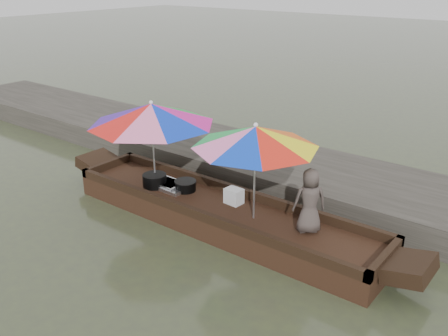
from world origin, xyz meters
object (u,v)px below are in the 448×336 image
Objects in this scene: umbrella_stern at (255,172)px; supply_bag at (234,196)px; charcoal_grill at (185,186)px; boat_hull at (220,216)px; umbrella_bow at (153,144)px; cooking_pot at (155,180)px; vendor at (310,201)px; tray_crayfish at (167,184)px; tray_scallop at (172,187)px.

supply_bag is at bearing 157.23° from umbrella_stern.
supply_bag is (0.98, 0.11, 0.04)m from charcoal_grill.
supply_bag is 0.89m from umbrella_stern.
umbrella_bow is (-1.50, 0.00, 0.95)m from boat_hull.
umbrella_stern reaches higher than boat_hull.
supply_bag is (1.54, 0.30, 0.02)m from cooking_pot.
charcoal_grill is at bearing 171.88° from boat_hull.
umbrella_bow is at bearing 129.10° from cooking_pot.
umbrella_stern is at bearing -33.77° from vendor.
tray_crayfish reaches higher than tray_scallop.
umbrella_bow reaches higher than charcoal_grill.
tray_scallop is 1.25m from supply_bag.
vendor is 0.93m from umbrella_stern.
cooking_pot is 3.02m from vendor.
cooking_pot reaches higher than charcoal_grill.
umbrella_stern is (-0.88, -0.15, 0.28)m from vendor.
tray_crayfish is 2.14× the size of supply_bag.
supply_bag is (0.10, 0.24, 0.30)m from boat_hull.
tray_crayfish is 0.31× the size of umbrella_stern.
charcoal_grill is 1.30× the size of supply_bag.
vendor is at bearing 1.77° from tray_crayfish.
umbrella_bow reaches higher than vendor.
tray_crayfish is (-1.26, 0.06, 0.22)m from boat_hull.
boat_hull is 1.78m from umbrella_bow.
charcoal_grill is (0.38, 0.06, 0.04)m from tray_crayfish.
cooking_pot is at bearing -168.84° from supply_bag.
supply_bag is at bearing 11.16° from cooking_pot.
supply_bag is 1.49m from vendor.
charcoal_grill is at bearing -173.55° from supply_bag.
tray_crayfish is 0.60× the size of vendor.
tray_crayfish is at bearing 178.19° from umbrella_stern.
boat_hull is at bearing 180.00° from umbrella_stern.
boat_hull is 1.69m from vendor.
tray_scallop is 0.60× the size of vendor.
umbrella_stern is (0.66, 0.00, 0.95)m from boat_hull.
charcoal_grill is (0.25, 0.10, 0.06)m from tray_scallop.
tray_crayfish is 2.84m from vendor.
cooking_pot is 0.72× the size of tray_crayfish.
vendor reaches higher than tray_scallop.
charcoal_grill reaches higher than tray_crayfish.
umbrella_stern reaches higher than tray_scallop.
cooking_pot is at bearing -50.90° from umbrella_bow.
boat_hull is 1.47m from cooking_pot.
vendor is 3.06m from umbrella_bow.
vendor is at bearing 5.47° from boat_hull.
tray_scallop is 1.64× the size of charcoal_grill.
tray_crayfish reaches higher than boat_hull.
tray_crayfish is 1.64× the size of charcoal_grill.
umbrella_bow is at bearing -165.71° from tray_crayfish.
vendor reaches higher than charcoal_grill.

